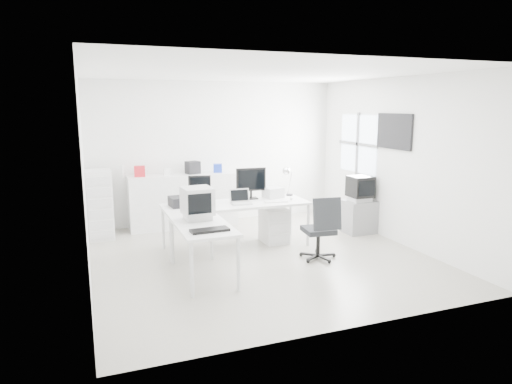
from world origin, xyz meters
name	(u,v)px	position (x,y,z in m)	size (l,w,h in m)	color
floor	(260,257)	(0.00, 0.00, 0.00)	(5.00, 5.00, 0.01)	beige
ceiling	(261,73)	(0.00, 0.00, 2.80)	(5.00, 5.00, 0.01)	white
back_wall	(216,152)	(0.00, 2.50, 1.40)	(5.00, 0.02, 2.80)	white
left_wall	(84,177)	(-2.50, 0.00, 1.40)	(0.02, 5.00, 2.80)	white
right_wall	(398,161)	(2.50, 0.00, 1.40)	(0.02, 5.00, 2.80)	white
window	(358,144)	(2.48, 1.20, 1.60)	(0.02, 1.20, 1.10)	white
wall_picture	(394,131)	(2.47, 0.10, 1.90)	(0.04, 0.90, 0.60)	black
main_desk	(236,225)	(-0.19, 0.62, 0.38)	(2.40, 0.80, 0.75)	silver
side_desk	(203,250)	(-1.04, -0.48, 0.38)	(0.70, 1.40, 0.75)	silver
drawer_pedestal	(274,225)	(0.51, 0.67, 0.30)	(0.40, 0.50, 0.60)	silver
inkjet_printer	(184,201)	(-1.04, 0.72, 0.83)	(0.44, 0.34, 0.16)	black
lcd_monitor_small	(200,189)	(-0.74, 0.87, 0.98)	(0.37, 0.21, 0.46)	black
lcd_monitor_large	(251,183)	(0.16, 0.87, 1.02)	(0.52, 0.21, 0.54)	black
laptop	(241,197)	(-0.14, 0.52, 0.87)	(0.35, 0.36, 0.23)	#B7B7BA
white_keyboard	(276,202)	(0.46, 0.47, 0.76)	(0.38, 0.12, 0.02)	silver
white_mouse	(291,199)	(0.76, 0.52, 0.78)	(0.05, 0.05, 0.05)	silver
laser_printer	(273,193)	(0.56, 0.84, 0.84)	(0.31, 0.27, 0.18)	silver
desk_lamp	(290,183)	(0.91, 0.92, 0.98)	(0.15, 0.15, 0.45)	silver
crt_monitor	(197,203)	(-1.04, -0.23, 0.99)	(0.42, 0.42, 0.49)	#B7B7BA
black_keyboard	(210,230)	(-1.04, -0.88, 0.77)	(0.49, 0.20, 0.03)	black
office_chair	(319,227)	(0.81, -0.38, 0.50)	(0.58, 0.58, 1.00)	#292B2F
tv_cabinet	(359,217)	(2.22, 0.67, 0.30)	(0.55, 0.45, 0.60)	slate
crt_tv	(360,189)	(2.22, 0.67, 0.83)	(0.50, 0.48, 0.45)	black
sideboard	(183,201)	(-0.74, 2.24, 0.52)	(2.07, 0.52, 1.03)	silver
clutter_box_a	(140,171)	(-1.54, 2.24, 1.13)	(0.20, 0.17, 0.20)	red
clutter_box_b	(167,172)	(-1.04, 2.24, 1.10)	(0.13, 0.11, 0.13)	silver
clutter_box_c	(193,168)	(-0.54, 2.24, 1.15)	(0.24, 0.22, 0.24)	black
clutter_box_d	(218,168)	(-0.04, 2.24, 1.12)	(0.17, 0.15, 0.17)	#1832A9
clutter_bottle	(123,171)	(-1.84, 2.28, 1.14)	(0.07, 0.07, 0.22)	silver
filing_cabinet	(100,205)	(-2.28, 1.96, 0.61)	(0.43, 0.51, 1.23)	silver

